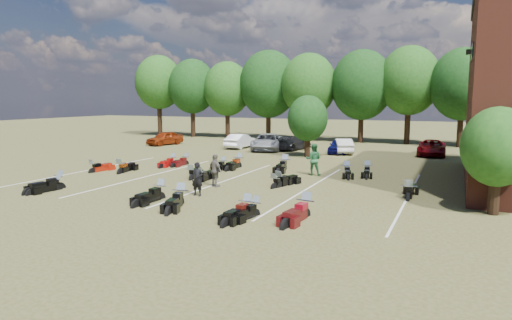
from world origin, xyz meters
The scene contains 36 objects.
ground centered at (0.00, 0.00, 0.00)m, with size 160.00×160.00×0.00m, color brown.
car_0 centered at (-18.01, 18.69, 0.68)m, with size 1.61×4.01×1.37m, color maroon.
car_1 centered at (-9.78, 19.18, 0.68)m, with size 1.43×4.11×1.35m, color silver.
car_2 centered at (-6.75, 18.60, 0.75)m, with size 2.49×5.41×1.50m, color gray.
car_3 centered at (-4.77, 19.78, 0.66)m, with size 1.85×4.55×1.32m, color black.
car_4 centered at (-0.20, 18.91, 0.64)m, with size 1.52×3.78×1.29m, color #0C0D57.
car_5 centered at (0.03, 19.02, 0.64)m, with size 1.36×3.90×1.29m, color beige.
car_6 centered at (7.11, 20.41, 0.65)m, with size 2.15×4.67×1.30m, color #580509.
person_black centered at (-2.33, -0.86, 0.82)m, with size 0.60×0.39×1.64m, color black.
person_green centered at (1.05, 7.15, 0.98)m, with size 0.95×0.74×1.95m, color #235D33.
person_grey centered at (-2.64, 1.47, 0.88)m, with size 1.03×0.43×1.77m, color #565149.
motorcycle_0 centered at (-9.66, -2.58, 0.00)m, with size 0.64×2.00×1.11m, color black, non-canonical shape.
motorcycle_1 centered at (-9.84, -2.28, 0.00)m, with size 0.76×2.39×1.33m, color black, non-canonical shape.
motorcycle_2 centered at (-2.05, -2.77, 0.00)m, with size 0.77×2.41×1.34m, color black, non-canonical shape.
motorcycle_3 centered at (-3.54, -2.23, 0.00)m, with size 0.75×2.36×1.31m, color black, non-canonical shape.
motorcycle_4 centered at (1.76, -3.20, 0.00)m, with size 0.64×2.01×1.12m, color black, non-canonical shape.
motorcycle_5 centered at (1.47, -3.40, 0.00)m, with size 0.72×2.25×1.26m, color black, non-canonical shape.
motorcycle_6 centered at (3.67, -2.57, 0.00)m, with size 0.79×2.49×1.39m, color #41090B, non-canonical shape.
motorcycle_7 centered at (-12.02, 2.40, 0.00)m, with size 0.68×2.15×1.20m, color #981B0B, non-canonical shape.
motorcycle_8 centered at (-10.18, 2.83, 0.00)m, with size 0.75×2.35×1.31m, color black, non-canonical shape.
motorcycle_9 centered at (-4.99, 2.82, 0.00)m, with size 0.70×2.20×1.23m, color black, non-canonical shape.
motorcycle_10 centered at (-3.99, 2.16, 0.00)m, with size 0.73×2.30×1.28m, color black, non-canonical shape.
motorcycle_11 centered at (0.37, 2.42, 0.00)m, with size 0.64×2.00×1.11m, color black, non-canonical shape.
motorcycle_12 centered at (0.52, 2.79, 0.00)m, with size 0.70×2.21×1.23m, color black, non-canonical shape.
motorcycle_13 centered at (7.08, 2.35, 0.00)m, with size 0.77×2.40×1.34m, color black, non-canonical shape.
motorcycle_14 centered at (-8.56, 7.84, 0.00)m, with size 0.65×2.05×1.14m, color #43090B, non-canonical shape.
motorcycle_15 centered at (-9.29, 7.23, 0.00)m, with size 0.66×2.07×1.15m, color #A00C0B, non-canonical shape.
motorcycle_16 centered at (-5.26, 7.26, 0.00)m, with size 0.63×1.99×1.11m, color black, non-canonical shape.
motorcycle_17 centered at (-4.54, 8.20, 0.00)m, with size 0.77×2.43×1.35m, color black, non-canonical shape.
motorcycle_18 centered at (-1.31, 8.48, 0.00)m, with size 0.80×2.50×1.39m, color black, non-canonical shape.
motorcycle_19 centered at (2.91, 8.00, 0.00)m, with size 0.69×2.18×1.21m, color black, non-canonical shape.
motorcycle_20 centered at (4.04, 8.67, 0.00)m, with size 0.69×2.18×1.21m, color black, non-canonical shape.
tree_line centered at (-1.00, 29.00, 6.31)m, with size 56.00×6.00×9.79m.
young_tree_near_building centered at (10.50, 1.00, 2.75)m, with size 2.80×2.80×4.16m.
young_tree_midfield centered at (-2.00, 15.50, 3.09)m, with size 3.20×3.20×4.70m.
parking_lines centered at (-3.00, 3.00, 0.01)m, with size 20.10×14.00×0.01m.
Camera 1 is at (9.03, -19.45, 4.68)m, focal length 32.00 mm.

